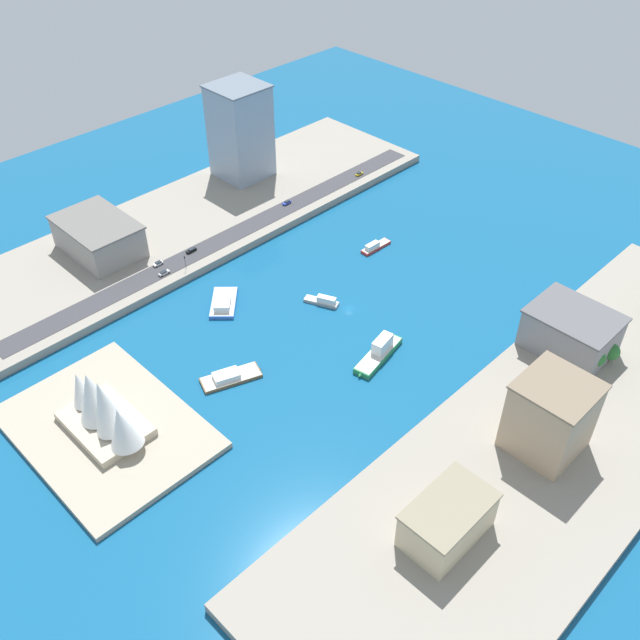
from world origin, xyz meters
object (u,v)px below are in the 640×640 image
at_px(van_white, 158,263).
at_px(taxi_yellow_cab, 359,174).
at_px(sedan_silver, 164,273).
at_px(yacht_sleek_gray, 323,301).
at_px(traffic_light_waterfront, 185,261).
at_px(office_block_beige, 447,520).
at_px(ferry_green_doubledeck, 379,352).
at_px(suv_black, 191,250).
at_px(apartment_midrise_tan, 550,416).
at_px(carpark_squat_concrete, 99,236).
at_px(opera_landmark, 102,409).
at_px(catamaran_blue, 223,303).
at_px(warehouse_low_gray, 571,331).
at_px(hatchback_blue, 287,202).
at_px(tower_tall_glass, 240,131).
at_px(barge_flat_brown, 230,377).
at_px(tugboat_red, 375,246).

bearing_deg(van_white, taxi_yellow_cab, -93.14).
bearing_deg(sedan_silver, yacht_sleek_gray, -147.86).
xyz_separation_m(yacht_sleek_gray, traffic_light_waterfront, (54.80, 27.55, 6.46)).
height_order(yacht_sleek_gray, taxi_yellow_cab, taxi_yellow_cab).
bearing_deg(sedan_silver, office_block_beige, 173.91).
relative_size(ferry_green_doubledeck, suv_black, 5.35).
relative_size(suv_black, sedan_silver, 0.99).
xyz_separation_m(apartment_midrise_tan, van_white, (169.00, 29.30, -12.33)).
bearing_deg(sedan_silver, carpark_squat_concrete, 14.78).
distance_m(traffic_light_waterfront, opera_landmark, 89.02).
relative_size(catamaran_blue, taxi_yellow_cab, 4.79).
bearing_deg(suv_black, warehouse_low_gray, -158.05).
height_order(hatchback_blue, traffic_light_waterfront, traffic_light_waterfront).
xyz_separation_m(catamaran_blue, warehouse_low_gray, (-112.84, -71.40, 10.16)).
xyz_separation_m(suv_black, opera_landmark, (-61.59, 80.94, 6.98)).
bearing_deg(tower_tall_glass, apartment_midrise_tan, 166.48).
height_order(carpark_squat_concrete, tower_tall_glass, tower_tall_glass).
bearing_deg(barge_flat_brown, yacht_sleek_gray, -82.59).
relative_size(office_block_beige, suv_black, 5.31).
height_order(tower_tall_glass, opera_landmark, tower_tall_glass).
height_order(tower_tall_glass, hatchback_blue, tower_tall_glass).
distance_m(office_block_beige, sedan_silver, 160.87).
distance_m(ferry_green_doubledeck, yacht_sleek_gray, 37.81).
bearing_deg(catamaran_blue, office_block_beige, 169.50).
distance_m(tower_tall_glass, warehouse_low_gray, 188.14).
bearing_deg(carpark_squat_concrete, yacht_sleek_gray, -153.73).
xyz_separation_m(carpark_squat_concrete, apartment_midrise_tan, (-195.68, -40.44, 5.71)).
height_order(tugboat_red, van_white, van_white).
bearing_deg(ferry_green_doubledeck, sedan_silver, 16.84).
relative_size(catamaran_blue, opera_landmark, 0.57).
relative_size(barge_flat_brown, sedan_silver, 4.55).
bearing_deg(ferry_green_doubledeck, hatchback_blue, -25.03).
height_order(yacht_sleek_gray, warehouse_low_gray, warehouse_low_gray).
xyz_separation_m(carpark_squat_concrete, office_block_beige, (-193.86, 8.08, -0.58)).
bearing_deg(yacht_sleek_gray, sedan_silver, 32.14).
xyz_separation_m(catamaran_blue, hatchback_blue, (36.35, -68.98, 3.01)).
bearing_deg(opera_landmark, tugboat_red, -86.15).
xyz_separation_m(carpark_squat_concrete, warehouse_low_gray, (-177.39, -87.28, 0.56)).
bearing_deg(van_white, carpark_squat_concrete, 22.67).
xyz_separation_m(sedan_silver, opera_landmark, (-56.16, 62.60, 6.96)).
bearing_deg(suv_black, tower_tall_glass, -58.27).
xyz_separation_m(tower_tall_glass, hatchback_blue, (-38.31, 5.05, -22.40)).
relative_size(warehouse_low_gray, suv_black, 6.13).
xyz_separation_m(yacht_sleek_gray, hatchback_blue, (63.90, -39.40, 3.06)).
distance_m(van_white, hatchback_blue, 73.74).
height_order(apartment_midrise_tan, opera_landmark, apartment_midrise_tan).
xyz_separation_m(yacht_sleek_gray, van_white, (65.42, 34.32, 3.03)).
height_order(catamaran_blue, suv_black, suv_black).
distance_m(ferry_green_doubledeck, tugboat_red, 71.47).
height_order(catamaran_blue, van_white, van_white).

